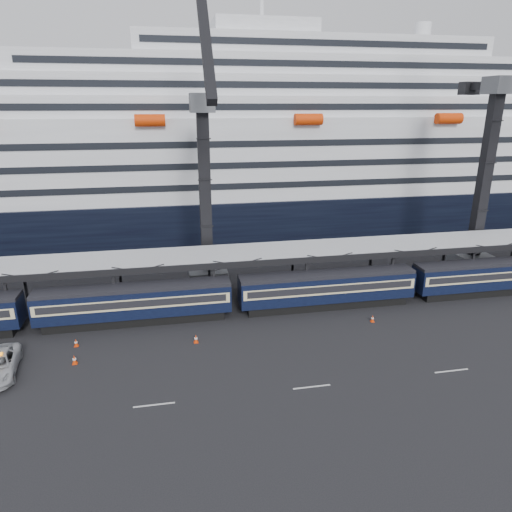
% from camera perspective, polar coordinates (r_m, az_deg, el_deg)
% --- Properties ---
extents(ground, '(260.00, 260.00, 0.00)m').
position_cam_1_polar(ground, '(45.83, 22.62, -10.20)').
color(ground, black).
rests_on(ground, ground).
extents(train, '(133.05, 3.00, 4.05)m').
position_cam_1_polar(train, '(50.72, 12.45, -3.61)').
color(train, black).
rests_on(train, ground).
extents(canopy, '(130.00, 6.25, 5.53)m').
position_cam_1_polar(canopy, '(55.04, 15.53, 1.27)').
color(canopy, '#9FA2A7').
rests_on(canopy, ground).
extents(cruise_ship, '(214.09, 28.84, 34.00)m').
position_cam_1_polar(cruise_ship, '(82.70, 5.47, 12.47)').
color(cruise_ship, black).
rests_on(cruise_ship, ground).
extents(crane_dark_near, '(4.50, 17.75, 35.08)m').
position_cam_1_polar(crane_dark_near, '(52.54, -6.38, 8.54)').
color(crane_dark_near, '#45484C').
rests_on(crane_dark_near, ground).
extents(crane_dark_mid, '(4.50, 18.24, 39.64)m').
position_cam_1_polar(crane_dark_mid, '(64.30, 27.03, 9.78)').
color(crane_dark_mid, '#45484C').
rests_on(crane_dark_mid, ground).
extents(traffic_cone_a, '(0.38, 0.38, 0.77)m').
position_cam_1_polar(traffic_cone_a, '(45.06, -21.58, -10.03)').
color(traffic_cone_a, red).
rests_on(traffic_cone_a, ground).
extents(traffic_cone_b, '(0.42, 0.42, 0.84)m').
position_cam_1_polar(traffic_cone_b, '(42.32, -21.75, -11.92)').
color(traffic_cone_b, red).
rests_on(traffic_cone_b, ground).
extents(traffic_cone_c, '(0.41, 0.41, 0.82)m').
position_cam_1_polar(traffic_cone_c, '(42.94, -7.52, -10.20)').
color(traffic_cone_c, red).
rests_on(traffic_cone_c, ground).
extents(traffic_cone_d, '(0.37, 0.37, 0.75)m').
position_cam_1_polar(traffic_cone_d, '(47.82, 14.36, -7.56)').
color(traffic_cone_d, red).
rests_on(traffic_cone_d, ground).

